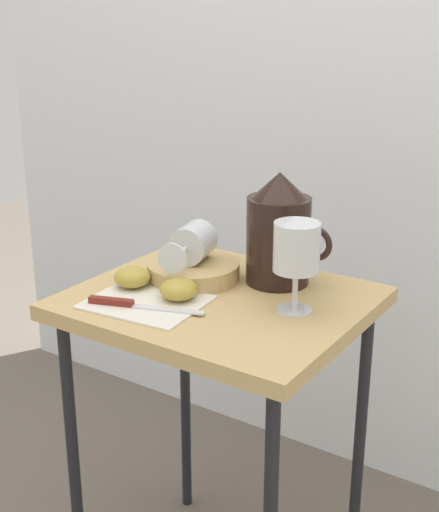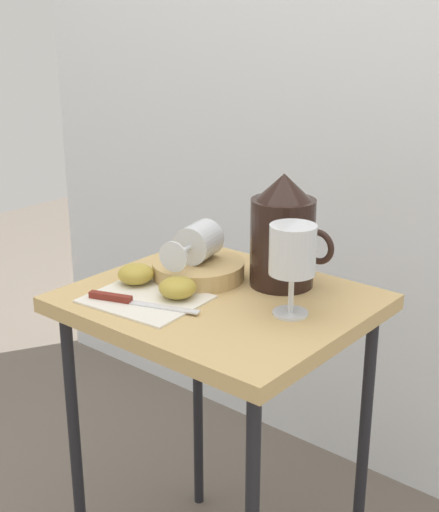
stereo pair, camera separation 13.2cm
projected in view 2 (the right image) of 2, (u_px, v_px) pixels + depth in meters
The scene contains 10 objects.
curtain_drape at pixel (380, 140), 1.72m from camera, with size 2.40×0.03×1.82m, color white.
table at pixel (219, 332), 1.37m from camera, with size 0.53×0.46×0.70m.
linen_napkin at pixel (146, 299), 1.32m from camera, with size 0.21×0.17×0.00m, color silver.
basket_tray at pixel (198, 270), 1.43m from camera, with size 0.19×0.19×0.04m, color tan.
pitcher at pixel (283, 241), 1.37m from camera, with size 0.18×0.13×0.22m.
wine_glass_upright at pixel (292, 254), 1.23m from camera, with size 0.08×0.08×0.17m.
wine_glass_tipped_near at pixel (198, 242), 1.42m from camera, with size 0.10×0.15×0.08m.
apple_half_left at pixel (136, 274), 1.39m from camera, with size 0.07×0.07×0.04m, color #B29938.
apple_half_right at pixel (178, 288), 1.32m from camera, with size 0.07×0.07×0.04m, color #B29938.
knife at pixel (127, 300), 1.30m from camera, with size 0.21×0.09×0.01m.
Camera 2 is at (0.79, -0.96, 1.21)m, focal length 49.88 mm.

